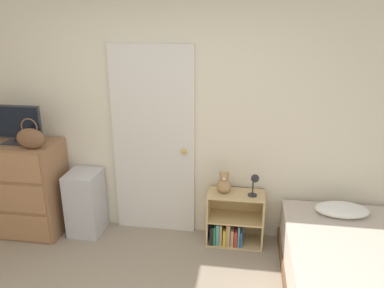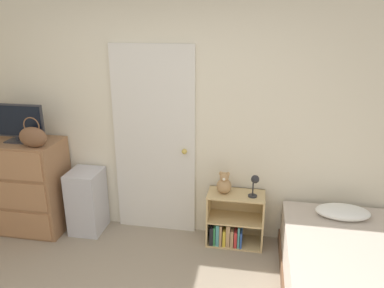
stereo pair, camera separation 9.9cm
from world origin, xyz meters
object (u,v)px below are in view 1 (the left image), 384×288
object	(u,v)px
dresser	(23,188)
teddy_bear	(224,183)
storage_bin	(86,203)
desk_lamp	(255,181)
handbag	(31,138)
tv	(12,124)
bookshelf	(231,223)
bed	(356,280)

from	to	relation	value
dresser	teddy_bear	world-z (taller)	dresser
dresser	storage_bin	bearing A→B (deg)	5.72
dresser	desk_lamp	size ratio (longest dim) A/B	4.37
teddy_bear	desk_lamp	bearing A→B (deg)	-7.51
handbag	storage_bin	xyz separation A→B (m)	(0.39, 0.21, -0.79)
dresser	storage_bin	xyz separation A→B (m)	(0.67, 0.07, -0.16)
tv	bookshelf	distance (m)	2.47
dresser	handbag	world-z (taller)	handbag
teddy_bear	desk_lamp	xyz separation A→B (m)	(0.30, -0.04, 0.06)
tv	bed	bearing A→B (deg)	-11.11
dresser	desk_lamp	world-z (taller)	dresser
tv	handbag	size ratio (longest dim) A/B	2.05
tv	bookshelf	xyz separation A→B (m)	(2.24, 0.12, -1.02)
dresser	bookshelf	xyz separation A→B (m)	(2.24, 0.10, -0.30)
tv	bookshelf	bearing A→B (deg)	3.11
tv	teddy_bear	distance (m)	2.23
bookshelf	desk_lamp	world-z (taller)	desk_lamp
dresser	bed	xyz separation A→B (m)	(3.29, -0.67, -0.28)
tv	storage_bin	size ratio (longest dim) A/B	0.90
tv	desk_lamp	bearing A→B (deg)	1.91
dresser	handbag	distance (m)	0.70
dresser	bed	bearing A→B (deg)	-11.46
bookshelf	bed	bearing A→B (deg)	-36.28
bookshelf	teddy_bear	world-z (taller)	teddy_bear
bed	storage_bin	bearing A→B (deg)	164.39
dresser	teddy_bear	distance (m)	2.16
dresser	desk_lamp	distance (m)	2.47
bookshelf	bed	xyz separation A→B (m)	(1.05, -0.77, 0.02)
bookshelf	bed	distance (m)	1.30
bed	teddy_bear	bearing A→B (deg)	145.93
handbag	bookshelf	size ratio (longest dim) A/B	0.54
desk_lamp	dresser	bearing A→B (deg)	-178.58
handbag	desk_lamp	world-z (taller)	handbag
storage_bin	bookshelf	size ratio (longest dim) A/B	1.22
desk_lamp	teddy_bear	bearing A→B (deg)	172.49
dresser	tv	world-z (taller)	tv
teddy_bear	handbag	bearing A→B (deg)	-172.52
handbag	bookshelf	bearing A→B (deg)	7.15
tv	teddy_bear	xyz separation A→B (m)	(2.15, 0.12, -0.57)
storage_bin	desk_lamp	xyz separation A→B (m)	(1.79, -0.01, 0.38)
tv	handbag	xyz separation A→B (m)	(0.27, -0.13, -0.10)
bed	desk_lamp	bearing A→B (deg)	138.86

